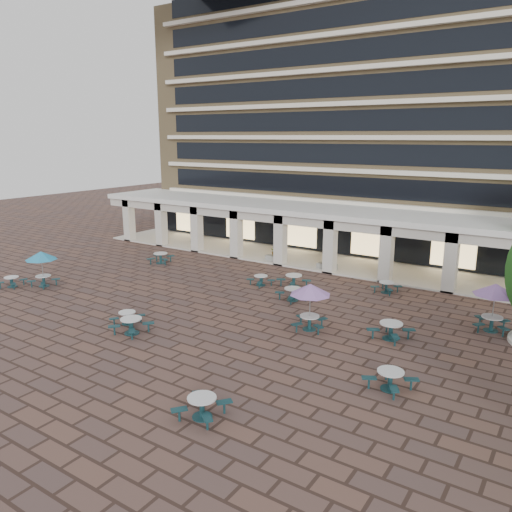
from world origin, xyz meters
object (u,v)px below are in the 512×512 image
object	(u,v)px
planter_right	(327,263)
picnic_table_1	(131,324)
picnic_table_0	(12,281)
planter_left	(275,256)
picnic_table_2	(202,405)

from	to	relation	value
planter_right	picnic_table_1	bearing A→B (deg)	-99.86
picnic_table_0	planter_left	distance (m)	19.06
picnic_table_2	picnic_table_0	bearing A→B (deg)	158.71
picnic_table_1	planter_left	size ratio (longest dim) A/B	1.27
picnic_table_0	planter_left	world-z (taller)	planter_left
planter_right	picnic_table_0	bearing A→B (deg)	-135.31
picnic_table_0	planter_right	distance (m)	22.05
picnic_table_2	picnic_table_1	bearing A→B (deg)	146.09
picnic_table_2	planter_left	world-z (taller)	planter_left
picnic_table_1	planter_right	size ratio (longest dim) A/B	1.27
picnic_table_1	picnic_table_2	bearing A→B (deg)	-30.33
picnic_table_1	planter_left	world-z (taller)	planter_left
picnic_table_0	picnic_table_2	distance (m)	21.43
picnic_table_2	planter_right	xyz separation A→B (m)	(-5.09, 20.78, 0.06)
picnic_table_1	picnic_table_0	bearing A→B (deg)	171.07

